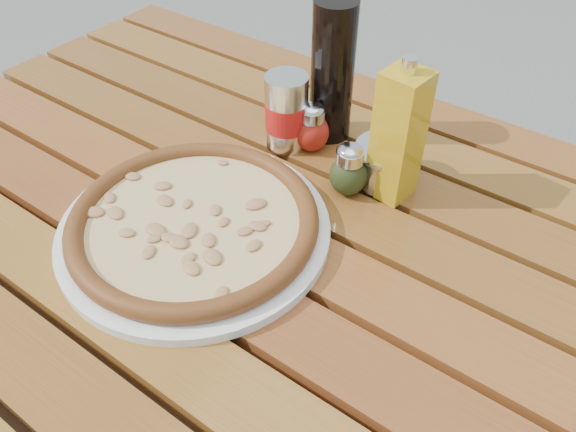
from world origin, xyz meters
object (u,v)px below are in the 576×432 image
Objects in this scene: plate at (195,229)px; pepper_shaker at (312,128)px; table at (280,279)px; olive_oil_cruet at (398,136)px; soda_can at (287,113)px; pizza at (193,221)px; oregano_shaker at (349,170)px; parmesan_tin at (386,164)px; dark_bottle at (332,72)px.

plate is 0.25m from pepper_shaker.
olive_oil_cruet reaches higher than table.
pizza is at bearing -85.19° from soda_can.
table is 17.07× the size of pepper_shaker.
olive_oil_cruet is at bearing -7.94° from pepper_shaker.
pizza is 0.29m from olive_oil_cruet.
table is 17.07× the size of oregano_shaker.
olive_oil_cruet reaches higher than parmesan_tin.
olive_oil_cruet is 1.72× the size of parmesan_tin.
oregano_shaker reaches higher than plate.
pizza is 0.31m from dark_bottle.
olive_oil_cruet is 0.07m from parmesan_tin.
plate is 0.24m from soda_can.
pepper_shaker is 0.16m from olive_oil_cruet.
oregano_shaker is 0.16m from dark_bottle.
table is 3.90× the size of pizza.
plate is at bearing -151.77° from table.
plate is at bearing -126.50° from olive_oil_cruet.
dark_bottle is (-0.08, 0.25, 0.19)m from table.
pepper_shaker is at bearing 85.78° from plate.
parmesan_tin is (0.05, 0.19, 0.11)m from table.
pizza reaches higher than table.
parmesan_tin is at bearing -22.56° from dark_bottle.
oregano_shaker is 0.68× the size of soda_can.
olive_oil_cruet is (0.07, 0.18, 0.17)m from table.
dark_bottle is 1.05× the size of olive_oil_cruet.
parmesan_tin is at bearing 3.55° from soda_can.
table is 6.67× the size of olive_oil_cruet.
oregano_shaker is 0.39× the size of olive_oil_cruet.
parmesan_tin reaches higher than pizza.
oregano_shaker is 0.37× the size of dark_bottle.
olive_oil_cruet is at bearing -44.28° from parmesan_tin.
dark_bottle is 1.83× the size of soda_can.
table is 11.67× the size of soda_can.
pepper_shaker and oregano_shaker have the same top height.
table is 3.89× the size of plate.
plate is 4.39× the size of pepper_shaker.
soda_can reaches higher than parmesan_tin.
oregano_shaker is at bearing 58.26° from pizza.
soda_can is at bearing -120.44° from dark_bottle.
table is 0.32m from dark_bottle.
dark_bottle is at bearing 132.66° from oregano_shaker.
olive_oil_cruet is at bearing -25.84° from dark_bottle.
pepper_shaker is at bearing 172.06° from olive_oil_cruet.
olive_oil_cruet reaches higher than soda_can.
pepper_shaker is 0.13m from parmesan_tin.
dark_bottle is (0.02, 0.30, 0.10)m from plate.
plate is 0.23m from oregano_shaker.
pizza is 2.94× the size of parmesan_tin.
table is 11.46× the size of parmesan_tin.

